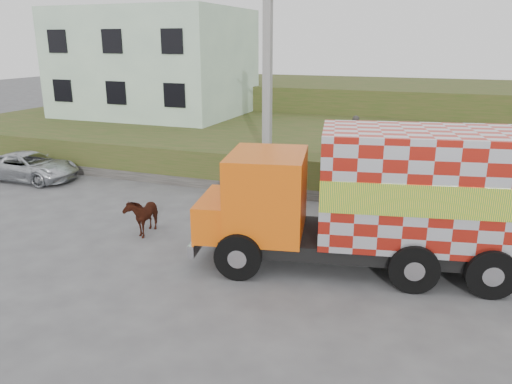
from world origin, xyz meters
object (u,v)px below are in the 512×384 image
at_px(cow, 143,214).
at_px(pedestrian, 355,136).
at_px(cargo_truck, 375,198).
at_px(utility_pole, 267,87).
at_px(suv, 30,166).

xyz_separation_m(cow, pedestrian, (5.26, 6.55, 1.67)).
bearing_deg(cargo_truck, cow, 168.81).
bearing_deg(utility_pole, cow, -110.32).
xyz_separation_m(utility_pole, suv, (-9.99, -2.03, -3.48)).
height_order(suv, pedestrian, pedestrian).
bearing_deg(cow, cargo_truck, -7.81).
distance_m(cargo_truck, suv, 15.34).
height_order(utility_pole, suv, utility_pole).
bearing_deg(suv, cow, -115.59).
relative_size(utility_pole, pedestrian, 5.22).
height_order(cargo_truck, cow, cargo_truck).
xyz_separation_m(cow, suv, (-7.93, 3.54, -0.00)).
bearing_deg(pedestrian, suv, 32.92).
bearing_deg(cow, pedestrian, 42.99).
xyz_separation_m(cargo_truck, suv, (-14.88, 3.49, -1.29)).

